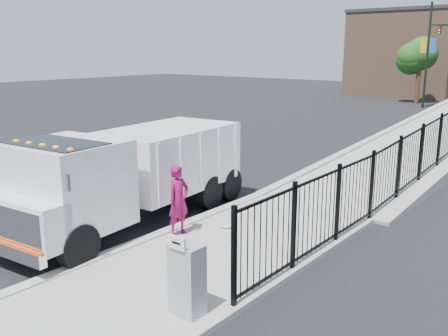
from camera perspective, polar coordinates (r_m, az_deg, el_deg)
The scene contains 12 objects.
ground at distance 12.69m, azimuth -6.22°, elevation -7.55°, with size 120.00×120.00×0.00m, color black.
sidewalk at distance 10.12m, azimuth -6.40°, elevation -12.85°, with size 3.55×12.00×0.12m, color #9E998E.
curb at distance 11.44m, azimuth -13.37°, elevation -9.83°, with size 0.30×12.00×0.16m, color #ADAAA3.
ramp at distance 25.57m, azimuth 23.67°, elevation 2.10°, with size 3.95×24.00×1.70m, color #9E998E.
truck at distance 13.14m, azimuth -11.09°, elevation -0.39°, with size 3.09×7.68×2.57m.
worker at distance 12.05m, azimuth -5.23°, elevation -3.71°, with size 0.63×0.41×1.73m, color maroon.
utility_cabinet at distance 8.62m, azimuth -4.25°, elevation -12.62°, with size 0.55×0.40×1.25m, color gray.
arrow_sign at distance 8.18m, azimuth -5.39°, elevation -8.50°, with size 0.35×0.04×0.22m, color white.
debris at distance 12.76m, azimuth 0.31°, elevation -6.58°, with size 0.33×0.33×0.08m, color silver.
light_pole_0 at distance 42.32m, azimuth 22.65°, elevation 12.21°, with size 3.77×0.22×8.00m.
tree_0 at distance 45.69m, azimuth 21.51°, elevation 11.81°, with size 2.83×2.83×5.41m.
building at distance 55.19m, azimuth 20.58°, elevation 12.06°, with size 10.00×10.00×8.00m, color #8C664C.
Camera 1 is at (8.39, -8.37, 4.53)m, focal length 40.00 mm.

